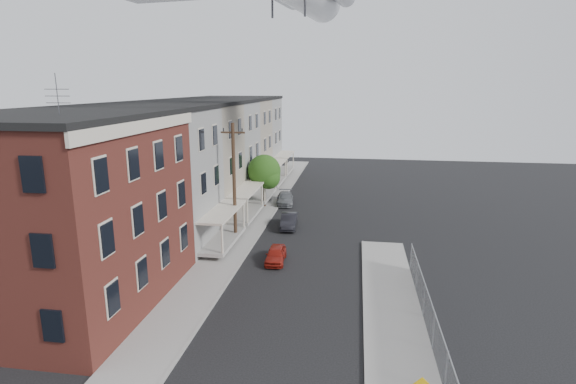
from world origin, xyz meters
name	(u,v)px	position (x,y,z in m)	size (l,w,h in m)	color
sidewalk_left	(255,218)	(-5.50, 24.00, 0.06)	(3.00, 62.00, 0.12)	gray
sidewalk_right	(396,335)	(5.50, 6.00, 0.06)	(3.00, 26.00, 0.12)	gray
curb_left	(270,219)	(-4.05, 24.00, 0.07)	(0.15, 62.00, 0.14)	gray
curb_right	(365,332)	(4.05, 6.00, 0.07)	(0.15, 26.00, 0.14)	gray
corner_building	(61,211)	(-12.00, 7.00, 5.16)	(10.31, 12.30, 12.15)	#391712
row_house_a	(144,177)	(-11.96, 16.50, 5.13)	(11.98, 7.00, 10.30)	slate
row_house_b	(181,161)	(-11.96, 23.50, 5.13)	(11.98, 7.00, 10.30)	gray
row_house_c	(207,150)	(-11.96, 30.50, 5.13)	(11.98, 7.00, 10.30)	slate
row_house_d	(226,142)	(-11.96, 37.50, 5.13)	(11.98, 7.00, 10.30)	gray
row_house_e	(241,136)	(-11.96, 44.50, 5.13)	(11.98, 7.00, 10.30)	slate
chainlink_fence	(434,331)	(7.00, 5.00, 1.00)	(0.06, 18.06, 1.90)	gray
utility_pole	(234,181)	(-5.60, 18.00, 4.67)	(1.80, 0.26, 9.00)	black
street_tree	(265,173)	(-5.27, 27.92, 3.45)	(3.22, 3.20, 5.20)	black
car_near	(276,255)	(-1.80, 14.25, 0.53)	(1.25, 3.11, 1.06)	maroon
car_mid	(289,221)	(-2.05, 21.86, 0.59)	(1.26, 3.60, 1.19)	black
car_far	(285,198)	(-3.60, 29.45, 0.58)	(1.62, 3.98, 1.16)	slate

